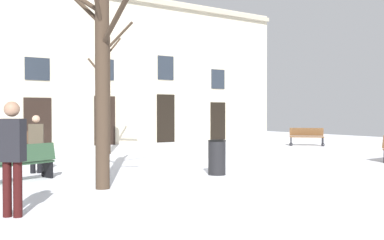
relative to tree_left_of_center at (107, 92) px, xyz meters
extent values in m
plane|color=white|center=(1.75, -5.32, -2.47)|extent=(35.58, 35.58, 0.00)
cube|color=beige|center=(1.75, 4.52, 1.41)|extent=(22.24, 0.40, 7.76)
cube|color=black|center=(-1.53, 4.30, -1.31)|extent=(1.24, 0.08, 2.31)
cube|color=#262D38|center=(-1.53, 4.30, 1.15)|extent=(1.11, 0.06, 1.02)
cube|color=black|center=(1.75, 4.30, -1.25)|extent=(1.10, 0.08, 2.44)
cube|color=#262D38|center=(1.75, 4.30, 1.30)|extent=(0.99, 0.06, 1.05)
cube|color=black|center=(5.30, 4.30, -1.17)|extent=(1.09, 0.08, 2.60)
cube|color=#262D38|center=(5.30, 4.30, 1.58)|extent=(0.98, 0.06, 1.29)
cube|color=black|center=(8.89, 4.30, -1.36)|extent=(1.07, 0.08, 2.22)
cube|color=#262D38|center=(8.89, 4.30, 1.11)|extent=(0.96, 0.06, 1.13)
cylinder|color=#423326|center=(-0.02, 0.00, -0.15)|extent=(0.28, 0.28, 4.63)
cylinder|color=#423326|center=(0.31, 0.08, 1.80)|extent=(0.73, 0.25, 0.80)
cylinder|color=#423326|center=(-0.28, 0.29, 0.86)|extent=(0.64, 0.69, 0.97)
cylinder|color=#423326|center=(0.24, 0.56, 0.54)|extent=(0.61, 1.19, 0.82)
cylinder|color=#423326|center=(0.25, -0.57, 2.13)|extent=(0.66, 1.25, 1.02)
cylinder|color=#423326|center=(-3.32, -7.32, 0.09)|extent=(0.31, 0.31, 5.12)
cylinder|color=#423326|center=(-3.33, -8.02, 1.07)|extent=(0.13, 1.46, 0.92)
cylinder|color=#423326|center=(-3.59, -6.84, 1.69)|extent=(0.66, 1.05, 0.77)
cylinder|color=#423326|center=(-3.40, -6.72, 1.49)|extent=(0.26, 1.26, 0.87)
cylinder|color=black|center=(0.04, -7.04, -2.02)|extent=(0.46, 0.46, 0.89)
torus|color=black|center=(0.04, -7.04, -1.56)|extent=(0.49, 0.49, 0.04)
cube|color=#3D2819|center=(-3.23, 2.03, -2.02)|extent=(1.74, 1.03, 0.05)
cube|color=#3D2819|center=(-3.30, 1.85, -1.77)|extent=(1.61, 0.71, 0.42)
cube|color=black|center=(-2.49, 1.74, -2.24)|extent=(0.20, 0.39, 0.45)
torus|color=black|center=(-2.43, 1.90, -2.39)|extent=(0.17, 0.09, 0.17)
cube|color=#2D4C33|center=(-4.54, -5.28, -2.03)|extent=(1.66, 0.90, 0.05)
cube|color=#2D4C33|center=(-4.48, -5.45, -1.78)|extent=(1.57, 0.63, 0.42)
cube|color=black|center=(-3.83, -5.04, -2.25)|extent=(0.17, 0.37, 0.44)
torus|color=black|center=(-3.88, -4.89, -2.39)|extent=(0.17, 0.08, 0.17)
cube|color=black|center=(-3.95, -1.31, -2.25)|extent=(0.34, 0.32, 0.44)
torus|color=black|center=(-3.83, -1.19, -2.39)|extent=(0.14, 0.15, 0.17)
cube|color=brown|center=(9.69, -1.74, -2.03)|extent=(1.45, 1.46, 0.05)
cube|color=brown|center=(9.83, -1.60, -1.79)|extent=(1.24, 1.24, 0.39)
cube|color=black|center=(9.16, -1.21, -2.25)|extent=(0.32, 0.32, 0.44)
torus|color=black|center=(9.04, -1.33, -2.39)|extent=(0.14, 0.14, 0.17)
cube|color=black|center=(10.22, -2.27, -2.25)|extent=(0.32, 0.32, 0.44)
torus|color=black|center=(10.10, -2.39, -2.39)|extent=(0.14, 0.14, 0.17)
cylinder|color=#350F0F|center=(-5.47, -8.99, -2.03)|extent=(0.14, 0.14, 0.89)
cylinder|color=#350F0F|center=(-5.60, -8.86, -2.03)|extent=(0.14, 0.14, 0.89)
cube|color=black|center=(-5.53, -8.93, -1.24)|extent=(0.43, 0.42, 0.68)
sphere|color=#9E755B|center=(-5.53, -8.93, -0.75)|extent=(0.24, 0.24, 0.24)
cylinder|color=black|center=(-3.75, -4.03, -2.09)|extent=(0.14, 0.14, 0.76)
cylinder|color=black|center=(-3.92, -3.97, -2.09)|extent=(0.14, 0.14, 0.76)
cube|color=#4C4233|center=(-3.84, -4.00, -1.42)|extent=(0.43, 0.34, 0.58)
sphere|color=tan|center=(-3.84, -4.00, -0.99)|extent=(0.21, 0.21, 0.21)
camera|label=1|loc=(-7.16, -16.34, -0.78)|focal=41.42mm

